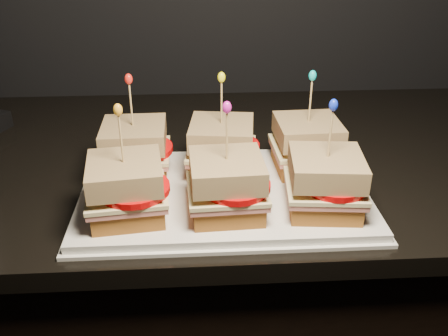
{
  "coord_description": "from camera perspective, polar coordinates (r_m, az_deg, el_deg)",
  "views": [
    {
      "loc": [
        0.2,
        0.85,
        1.29
      ],
      "look_at": [
        0.24,
        1.51,
        0.93
      ],
      "focal_mm": 40.0,
      "sensor_mm": 36.0,
      "label": 1
    }
  ],
  "objects": [
    {
      "name": "sandwich_4_cheese",
      "position": [
        0.7,
        0.31,
        -2.34
      ],
      "size": [
        0.11,
        0.11,
        0.01
      ],
      "primitive_type": "cube",
      "rotation": [
        0.0,
        0.0,
        0.05
      ],
      "color": "beige",
      "rests_on": "sandwich_4_ham"
    },
    {
      "name": "sandwich_4_bread_bot",
      "position": [
        0.71,
        0.3,
        -4.04
      ],
      "size": [
        0.1,
        0.1,
        0.03
      ],
      "primitive_type": "cube",
      "rotation": [
        0.0,
        0.0,
        0.05
      ],
      "color": "brown",
      "rests_on": "platter"
    },
    {
      "name": "sandwich_4_tomato",
      "position": [
        0.69,
        1.34,
        -2.02
      ],
      "size": [
        0.1,
        0.1,
        0.01
      ],
      "primitive_type": "cylinder",
      "color": "red",
      "rests_on": "sandwich_4_cheese"
    },
    {
      "name": "sandwich_0_ham",
      "position": [
        0.82,
        -10.06,
        1.42
      ],
      "size": [
        0.11,
        0.1,
        0.01
      ],
      "primitive_type": "cube",
      "rotation": [
        0.0,
        0.0,
        0.02
      ],
      "color": "#CB7169",
      "rests_on": "sandwich_0_bread_bot"
    },
    {
      "name": "sandwich_4_pick",
      "position": [
        0.66,
        0.33,
        3.32
      ],
      "size": [
        0.0,
        0.0,
        0.09
      ],
      "primitive_type": "cylinder",
      "color": "tan",
      "rests_on": "sandwich_4_bread_top"
    },
    {
      "name": "sandwich_4_bread_top",
      "position": [
        0.68,
        0.32,
        -0.25
      ],
      "size": [
        0.1,
        0.1,
        0.03
      ],
      "primitive_type": "cube",
      "rotation": [
        0.0,
        0.0,
        0.05
      ],
      "color": "brown",
      "rests_on": "sandwich_4_tomato"
    },
    {
      "name": "sandwich_1_ham",
      "position": [
        0.81,
        -0.27,
        1.71
      ],
      "size": [
        0.12,
        0.12,
        0.01
      ],
      "primitive_type": "cube",
      "rotation": [
        0.0,
        0.0,
        -0.12
      ],
      "color": "#CB7169",
      "rests_on": "sandwich_1_bread_bot"
    },
    {
      "name": "sandwich_3_cheese",
      "position": [
        0.7,
        -11.07,
        -2.64
      ],
      "size": [
        0.12,
        0.12,
        0.01
      ],
      "primitive_type": "cube",
      "rotation": [
        0.0,
        0.0,
        0.12
      ],
      "color": "beige",
      "rests_on": "sandwich_3_ham"
    },
    {
      "name": "sandwich_0_bread_bot",
      "position": [
        0.82,
        -9.96,
        0.33
      ],
      "size": [
        0.1,
        0.1,
        0.03
      ],
      "primitive_type": "cube",
      "rotation": [
        0.0,
        0.0,
        0.02
      ],
      "color": "brown",
      "rests_on": "platter"
    },
    {
      "name": "sandwich_2_frill",
      "position": [
        0.78,
        10.09,
        10.36
      ],
      "size": [
        0.01,
        0.01,
        0.02
      ],
      "primitive_type": "ellipsoid",
      "color": "#0BB3BA",
      "rests_on": "sandwich_2_pick"
    },
    {
      "name": "cabinet",
      "position": [
        1.21,
        -8.89,
        -18.07
      ],
      "size": [
        2.21,
        0.62,
        0.84
      ],
      "primitive_type": "cube",
      "color": "black",
      "rests_on": "ground"
    },
    {
      "name": "sandwich_1_frill",
      "position": [
        0.76,
        -0.29,
        10.33
      ],
      "size": [
        0.01,
        0.01,
        0.02
      ],
      "primitive_type": "ellipsoid",
      "color": "yellow",
      "rests_on": "sandwich_1_pick"
    },
    {
      "name": "sandwich_1_bread_top",
      "position": [
        0.8,
        -0.27,
        4.02
      ],
      "size": [
        0.11,
        0.11,
        0.03
      ],
      "primitive_type": "cube",
      "rotation": [
        0.0,
        0.0,
        -0.12
      ],
      "color": "brown",
      "rests_on": "sandwich_1_tomato"
    },
    {
      "name": "granite_slab",
      "position": [
        0.94,
        -10.83,
        0.74
      ],
      "size": [
        2.25,
        0.66,
        0.03
      ],
      "primitive_type": "cube",
      "color": "black",
      "rests_on": "cabinet"
    },
    {
      "name": "sandwich_0_bread_top",
      "position": [
        0.8,
        -10.27,
        3.71
      ],
      "size": [
        0.1,
        0.1,
        0.03
      ],
      "primitive_type": "cube",
      "rotation": [
        0.0,
        0.0,
        0.02
      ],
      "color": "brown",
      "rests_on": "sandwich_0_tomato"
    },
    {
      "name": "sandwich_0_cheese",
      "position": [
        0.81,
        -10.1,
        1.86
      ],
      "size": [
        0.11,
        0.11,
        0.01
      ],
      "primitive_type": "cube",
      "rotation": [
        0.0,
        0.0,
        0.02
      ],
      "color": "beige",
      "rests_on": "sandwich_0_ham"
    },
    {
      "name": "sandwich_5_bread_bot",
      "position": [
        0.73,
        11.25,
        -3.62
      ],
      "size": [
        0.11,
        0.11,
        0.03
      ],
      "primitive_type": "cube",
      "rotation": [
        0.0,
        0.0,
        -0.1
      ],
      "color": "brown",
      "rests_on": "platter"
    },
    {
      "name": "sandwich_2_ham",
      "position": [
        0.83,
        9.36,
        1.94
      ],
      "size": [
        0.11,
        0.11,
        0.01
      ],
      "primitive_type": "cube",
      "rotation": [
        0.0,
        0.0,
        0.04
      ],
      "color": "#CB7169",
      "rests_on": "sandwich_2_bread_bot"
    },
    {
      "name": "sandwich_3_tomato",
      "position": [
        0.69,
        -10.2,
        -2.34
      ],
      "size": [
        0.1,
        0.1,
        0.01
      ],
      "primitive_type": "cylinder",
      "color": "red",
      "rests_on": "sandwich_3_cheese"
    },
    {
      "name": "sandwich_2_bread_top",
      "position": [
        0.82,
        9.56,
        4.21
      ],
      "size": [
        0.1,
        0.1,
        0.03
      ],
      "primitive_type": "cube",
      "rotation": [
        0.0,
        0.0,
        0.04
      ],
      "color": "brown",
      "rests_on": "sandwich_2_tomato"
    },
    {
      "name": "sandwich_1_bread_bot",
      "position": [
        0.82,
        -0.26,
        0.61
      ],
      "size": [
        0.11,
        0.11,
        0.03
      ],
      "primitive_type": "cube",
      "rotation": [
        0.0,
        0.0,
        -0.12
      ],
      "color": "brown",
      "rests_on": "platter"
    },
    {
      "name": "sandwich_2_bread_bot",
      "position": [
        0.84,
        9.27,
        0.87
      ],
      "size": [
        0.1,
        0.1,
        0.03
      ],
      "primitive_type": "cube",
      "rotation": [
        0.0,
        0.0,
        0.04
      ],
      "color": "brown",
      "rests_on": "platter"
    },
    {
      "name": "sandwich_0_frill",
      "position": [
        0.77,
        -10.85,
        9.96
      ],
      "size": [
        0.01,
        0.01,
        0.02
      ],
      "primitive_type": "ellipsoid",
      "color": "red",
      "rests_on": "sandwich_0_pick"
    },
    {
      "name": "sandwich_5_bread_top",
      "position": [
        0.71,
        11.65,
        0.08
      ],
      "size": [
        0.11,
        0.11,
        0.03
      ],
      "primitive_type": "cube",
      "rotation": [
        0.0,
        0.0,
        -0.1
      ],
      "color": "brown",
      "rests_on": "sandwich_5_tomato"
    },
    {
      "name": "sandwich_5_frill",
      "position": [
        0.67,
        12.4,
        7.04
      ],
      "size": [
        0.01,
        0.01,
        0.02
      ],
      "primitive_type": "ellipsoid",
      "color": "#132DCC",
      "rests_on": "sandwich_5_pick"
    },
    {
      "name": "sandwich_5_ham",
      "position": [
        0.72,
        11.38,
        -2.44
      ],
      "size": [
        0.12,
        0.11,
        0.01
      ],
      "primitive_type": "cube",
      "rotation": [
        0.0,
        0.0,
        -0.1
      ],
      "color": "#CB7169",
      "rests_on": "sandwich_5_bread_bot"
    },
    {
      "name": "sandwich_1_pick",
      "position": [
        0.78,
        -0.28,
        7.17
      ],
      "size": [
        0.0,
        0.0,
        0.09
      ],
      "primitive_type": "cylinder",
      "color": "tan",
      "rests_on": "sandwich_1_bread_top"
    },
    {
      "name": "platter_rim",
      "position": [
        0.78,
        0.0,
        -3.38
      ],
      "size": [
        0.45,
        0.28,
        0.01
      ],
      "primitive_type": "cube",
      "color": "white",
      "rests_on": "granite_slab"
    },
    {
      "name": "sandwich_2_tomato",
      "position": [
        0.82,
        10.35,
        2.68
      ],
      "size": [
        0.1,
        0.1,
        0.01
      ],
      "primitive_type": "cylinder",
      "color": "red",
      "rests_on": "sandwich_2_cheese"
    },
    {
      "name": "platter",
      "position": [
        0.78,
        0.0,
        -3.0
      ],
      "size": [
        0.44,
        0.27,
        0.02
      ],
      "primitive_type": "cube",
      "color": "white",
      "rests_on": "granite_slab"
    },
    {
      "name": "sandwich_3_ham",
      "position": [
        0.71,
        -11.02,
        -3.13
      ],
      "size": [
        0.12,
        0.12,
        0.01
      ],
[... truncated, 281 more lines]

